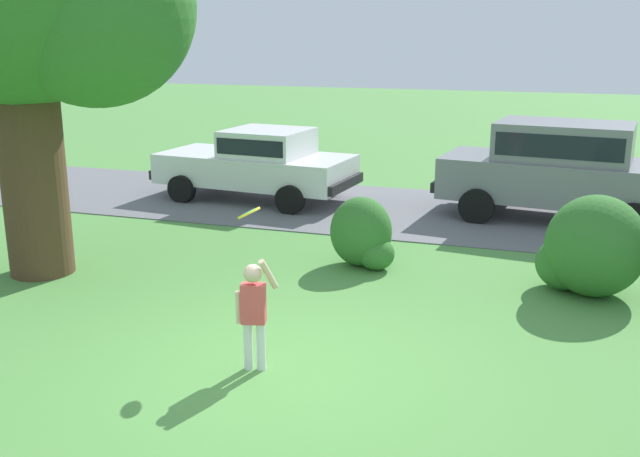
% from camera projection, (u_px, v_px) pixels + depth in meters
% --- Properties ---
extents(ground_plane, '(80.00, 80.00, 0.00)m').
position_uv_depth(ground_plane, '(275.00, 367.00, 8.11)').
color(ground_plane, '#518E42').
extents(driveway_strip, '(28.00, 4.40, 0.02)m').
position_uv_depth(driveway_strip, '(410.00, 212.00, 15.05)').
color(driveway_strip, slate).
rests_on(driveway_strip, ground).
extents(shrub_near_tree, '(1.06, 0.93, 1.11)m').
position_uv_depth(shrub_near_tree, '(363.00, 235.00, 11.50)').
color(shrub_near_tree, '#33702B').
rests_on(shrub_near_tree, ground).
extents(shrub_centre_left, '(1.48, 1.34, 1.43)m').
position_uv_depth(shrub_centre_left, '(590.00, 249.00, 10.23)').
color(shrub_centre_left, '#33702B').
rests_on(shrub_centre_left, ground).
extents(parked_sedan, '(4.55, 2.40, 1.56)m').
position_uv_depth(parked_sedan, '(259.00, 162.00, 15.97)').
color(parked_sedan, white).
rests_on(parked_sedan, ground).
extents(parked_suv, '(4.88, 2.51, 1.92)m').
position_uv_depth(parked_suv, '(562.00, 166.00, 14.16)').
color(parked_suv, gray).
rests_on(parked_suv, ground).
extents(child_thrower, '(0.42, 0.33, 1.29)m').
position_uv_depth(child_thrower, '(254.00, 308.00, 7.89)').
color(child_thrower, white).
rests_on(child_thrower, ground).
extents(frisbee, '(0.26, 0.28, 0.16)m').
position_uv_depth(frisbee, '(249.00, 213.00, 8.30)').
color(frisbee, yellow).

